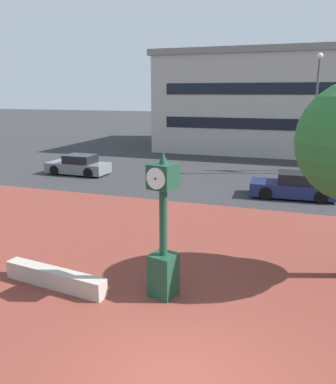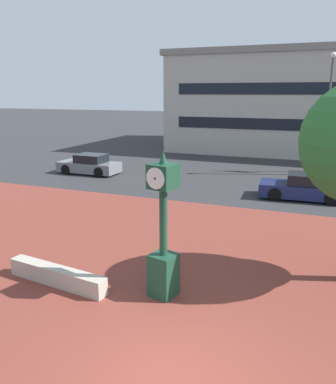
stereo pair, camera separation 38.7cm
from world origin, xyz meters
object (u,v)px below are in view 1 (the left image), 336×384
car_street_near (79,166)px  street_lamp_post (316,103)px  civic_building (324,102)px  street_clock (163,239)px  car_street_mid (294,186)px

car_street_near → street_lamp_post: (14.20, 5.02, 3.95)m
car_street_near → civic_building: (15.20, 17.71, 3.79)m
civic_building → street_clock: bearing=-98.7°
car_street_near → car_street_mid: bearing=-95.9°
car_street_mid → street_clock: bearing=162.7°
car_street_near → civic_building: size_ratio=0.14×
car_street_near → car_street_mid: size_ratio=0.95×
street_clock → civic_building: size_ratio=0.13×
car_street_mid → civic_building: size_ratio=0.15×
car_street_mid → street_lamp_post: street_lamp_post is taller
car_street_near → civic_building: 23.64m
street_clock → car_street_mid: bearing=89.2°
street_clock → car_street_mid: 11.82m
street_lamp_post → street_clock: bearing=-101.7°
street_clock → car_street_near: 16.67m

